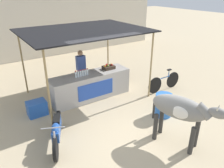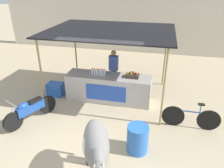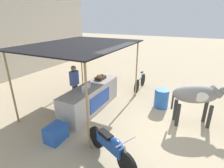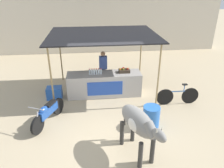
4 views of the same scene
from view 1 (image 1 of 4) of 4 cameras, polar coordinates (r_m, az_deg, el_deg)
ground_plane at (r=6.75m, az=3.66°, el=-10.76°), size 60.00×60.00×0.00m
building_wall_far at (r=13.24m, az=-19.87°, el=19.33°), size 16.00×0.50×6.03m
stall_counter at (r=8.12m, az=-5.62°, el=-0.47°), size 3.00×0.82×0.96m
stall_awning at (r=7.79m, az=-7.30°, el=13.20°), size 4.20×3.20×2.49m
water_bottle_row at (r=7.71m, az=-7.92°, el=2.82°), size 0.52×0.07×0.25m
fruit_crate at (r=8.34m, az=-0.91°, el=4.44°), size 0.44×0.32×0.18m
vendor_behind_counter at (r=8.61m, az=-8.04°, el=3.54°), size 0.34×0.22×1.65m
cooler_box at (r=7.53m, az=-19.01°, el=-5.99°), size 0.60×0.44×0.48m
water_barrel at (r=7.22m, az=13.28°, el=-5.38°), size 0.54×0.54×0.75m
cow at (r=5.76m, az=17.57°, el=-6.49°), size 0.97×1.83×1.44m
motorcycle_parked at (r=6.00m, az=-14.21°, el=-11.62°), size 0.90×1.67×0.90m
bicycle_leaning at (r=8.96m, az=13.48°, el=0.49°), size 1.66×0.10×0.85m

